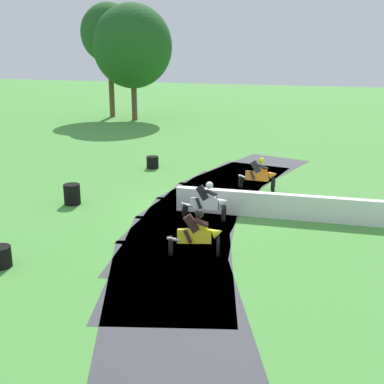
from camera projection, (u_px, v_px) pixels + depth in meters
name	position (u px, v px, depth m)	size (l,w,h in m)	color
ground_plane	(195.00, 211.00, 19.16)	(120.00, 120.00, 0.00)	#4C933D
track_asphalt	(208.00, 212.00, 19.05)	(6.19, 21.42, 0.01)	#3D3D42
safety_barrier	(334.00, 210.00, 17.83)	(0.30, 11.36, 0.90)	white
motorcycle_lead_orange	(259.00, 175.00, 21.81)	(1.69, 0.78, 1.43)	black
motorcycle_chase_white	(207.00, 202.00, 18.07)	(1.68, 0.82, 1.43)	black
motorcycle_trailing_yellow	(197.00, 234.00, 15.03)	(1.68, 1.04, 1.43)	black
tire_stack_near	(153.00, 162.00, 25.61)	(0.60, 0.60, 0.60)	black
tire_stack_mid_a	(72.00, 194.00, 19.87)	(0.64, 0.64, 0.80)	black
tire_stack_mid_b	(0.00, 257.00, 14.32)	(0.61, 0.61, 0.60)	black
tree_far_left	(109.00, 33.00, 41.69)	(4.61, 4.61, 9.24)	brown
tree_far_right	(133.00, 46.00, 40.10)	(6.22, 6.22, 9.06)	brown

